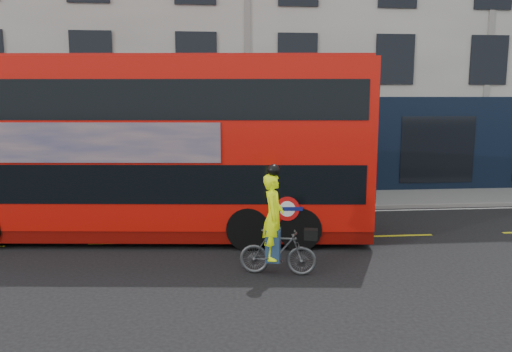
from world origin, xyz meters
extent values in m
plane|color=black|center=(0.00, 0.00, 0.00)|extent=(120.00, 120.00, 0.00)
cube|color=slate|center=(0.00, 6.50, 0.06)|extent=(60.00, 3.00, 0.12)
cube|color=gray|center=(0.00, 5.00, 0.07)|extent=(60.00, 0.12, 0.13)
cube|color=#B8B6AE|center=(0.00, 13.00, 7.50)|extent=(50.00, 10.00, 15.00)
cube|color=black|center=(0.00, 7.98, 2.00)|extent=(50.00, 0.08, 4.00)
cube|color=silver|center=(0.00, 4.70, 0.00)|extent=(58.00, 0.10, 0.01)
cube|color=red|center=(-3.37, 2.20, 2.76)|extent=(12.74, 4.12, 4.49)
cube|color=#650704|center=(-3.37, 2.20, 0.34)|extent=(12.73, 4.06, 0.34)
cube|color=black|center=(-3.37, 2.20, 1.76)|extent=(12.24, 4.11, 1.02)
cube|color=black|center=(-3.37, 2.20, 3.92)|extent=(12.24, 4.11, 1.02)
cube|color=#A7110B|center=(-3.37, 2.20, 5.03)|extent=(12.47, 3.98, 0.09)
cube|color=black|center=(2.87, 1.55, 1.76)|extent=(0.30, 2.55, 1.02)
cube|color=black|center=(2.87, 1.55, 3.92)|extent=(0.30, 2.55, 1.02)
cube|color=#A57C72|center=(-4.65, 0.87, 2.84)|extent=(6.79, 0.75, 1.02)
cylinder|color=red|center=(0.44, 0.34, 1.14)|extent=(0.64, 0.09, 0.64)
cylinder|color=white|center=(0.44, 0.34, 1.14)|extent=(0.41, 0.06, 0.41)
cube|color=#0C1459|center=(0.43, 0.33, 1.14)|extent=(0.79, 0.10, 0.10)
cylinder|color=black|center=(0.93, 1.75, 0.57)|extent=(1.43, 2.99, 1.14)
cylinder|color=black|center=(-0.43, 1.89, 0.57)|extent=(1.43, 2.99, 1.14)
cylinder|color=black|center=(-7.44, 2.62, 0.57)|extent=(1.43, 2.99, 1.14)
imported|color=#424446|center=(-0.04, -1.34, 0.53)|extent=(1.82, 0.88, 1.05)
imported|color=#DDFF0A|center=(-0.14, -1.31, 1.34)|extent=(0.61, 0.79, 1.94)
cube|color=black|center=(0.68, -1.50, 0.97)|extent=(0.34, 0.30, 0.23)
cube|color=navy|center=(-0.14, -1.31, 0.69)|extent=(0.40, 0.47, 0.75)
sphere|color=black|center=(-0.14, -1.31, 2.39)|extent=(0.28, 0.28, 0.28)
camera|label=1|loc=(-1.55, -12.09, 3.99)|focal=35.00mm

